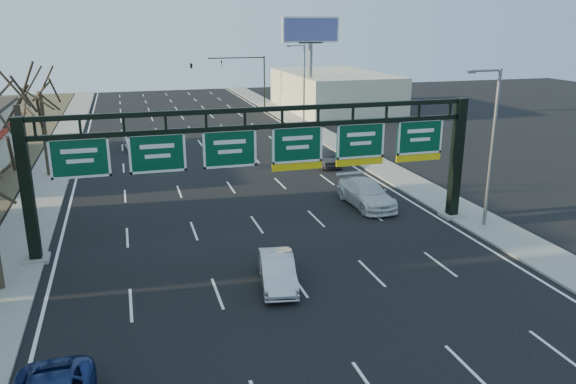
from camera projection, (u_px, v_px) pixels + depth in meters
name	position (u px, v px, depth m)	size (l,w,h in m)	color
ground	(311.00, 303.00, 23.68)	(160.00, 160.00, 0.00)	black
sidewalk_left	(42.00, 194.00, 38.56)	(3.00, 120.00, 0.12)	gray
sidewalk_right	(382.00, 167.00, 45.48)	(3.00, 120.00, 0.12)	gray
lane_markings	(226.00, 180.00, 42.04)	(21.60, 120.00, 0.01)	white
sign_gantry	(267.00, 155.00, 29.72)	(24.60, 1.20, 7.20)	black
building_right_distant	(334.00, 92.00, 74.25)	(12.00, 20.00, 5.00)	beige
tree_mid	(14.00, 87.00, 31.71)	(3.60, 3.60, 9.24)	#2E2619
tree_far	(37.00, 77.00, 40.99)	(3.60, 3.60, 8.86)	#2E2619
streetlight_near	(491.00, 140.00, 31.08)	(2.15, 0.22, 9.00)	slate
streetlight_far	(303.00, 81.00, 62.29)	(2.15, 0.22, 9.00)	slate
billboard_right	(311.00, 42.00, 66.38)	(7.00, 0.50, 12.00)	slate
traffic_signal_mast	(219.00, 68.00, 74.10)	(10.16, 0.54, 7.00)	black
car_silver_sedan	(278.00, 271.00, 25.11)	(1.47, 4.21, 1.39)	silver
car_white_wagon	(366.00, 193.00, 36.05)	(2.26, 5.55, 1.61)	silver
car_grey_far	(325.00, 157.00, 46.16)	(1.70, 4.22, 1.44)	#3E4043
car_silver_distant	(133.00, 140.00, 52.61)	(1.56, 4.46, 1.47)	#B8B7BC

